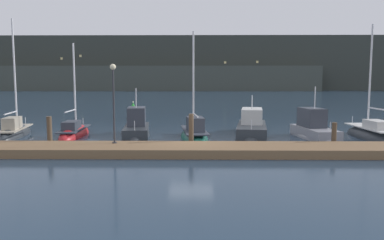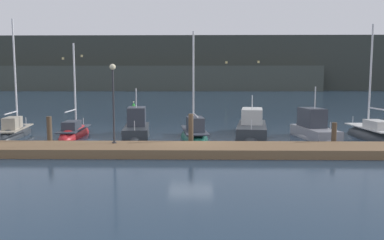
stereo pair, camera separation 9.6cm
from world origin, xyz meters
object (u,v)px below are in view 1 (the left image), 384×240
Objects in this scene: sailboat_berth_8 at (371,136)px; motorboat_berth_4 at (137,131)px; channel_buoy at (133,113)px; sailboat_berth_5 at (194,136)px; sailboat_berth_2 at (15,134)px; dock_lamppost at (113,91)px; motorboat_berth_7 at (314,133)px; sailboat_berth_3 at (74,134)px; motorboat_berth_6 at (252,131)px.

motorboat_berth_4 is at bearing 176.60° from sailboat_berth_8.
channel_buoy is at bearing 145.78° from sailboat_berth_8.
sailboat_berth_2 is at bearing 175.29° from sailboat_berth_5.
dock_lamppost is (8.10, -5.54, 3.13)m from sailboat_berth_2.
sailboat_berth_8 is (24.12, -0.72, -0.03)m from sailboat_berth_2.
motorboat_berth_7 reaches higher than motorboat_berth_4.
sailboat_berth_2 is 1.07× the size of sailboat_berth_8.
sailboat_berth_2 reaches higher than sailboat_berth_3.
sailboat_berth_2 is 1.62× the size of motorboat_berth_4.
sailboat_berth_2 is 1.15× the size of sailboat_berth_5.
motorboat_berth_6 is at bearing 37.03° from dock_lamppost.
sailboat_berth_2 is 2.06× the size of dock_lamppost.
channel_buoy is at bearing 116.21° from sailboat_berth_5.
sailboat_berth_3 is 8.39m from sailboat_berth_5.
sailboat_berth_3 is 16.28m from motorboat_berth_7.
sailboat_berth_3 is 1.01× the size of motorboat_berth_6.
motorboat_berth_6 is 3.99× the size of channel_buoy.
sailboat_berth_8 is 21.63m from channel_buoy.
sailboat_berth_8 reaches higher than motorboat_berth_4.
channel_buoy is 0.41× the size of dock_lamppost.
sailboat_berth_5 reaches higher than motorboat_berth_4.
sailboat_berth_2 is 1.25× the size of motorboat_berth_6.
motorboat_berth_4 is 0.77× the size of motorboat_berth_6.
motorboat_berth_4 is at bearing 1.47° from sailboat_berth_2.
sailboat_berth_3 is 1.31× the size of motorboat_berth_4.
sailboat_berth_2 reaches higher than channel_buoy.
sailboat_berth_3 is at bearing -100.89° from channel_buoy.
dock_lamppost is at bearing -92.62° from motorboat_berth_4.
motorboat_berth_6 is at bearing 159.62° from motorboat_berth_7.
sailboat_berth_3 reaches higher than channel_buoy.
motorboat_berth_4 is 0.66× the size of sailboat_berth_8.
dock_lamppost is (-0.26, -5.75, 2.95)m from motorboat_berth_4.
channel_buoy is 17.28m from dock_lamppost.
sailboat_berth_8 reaches higher than motorboat_berth_6.
dock_lamppost is (4.04, -5.63, 3.17)m from sailboat_berth_3.
dock_lamppost reaches higher than channel_buoy.
sailboat_berth_5 is 0.93× the size of sailboat_berth_8.
motorboat_berth_4 is at bearing 87.38° from dock_lamppost.
dock_lamppost is at bearing -83.75° from channel_buoy.
motorboat_berth_4 is at bearing 1.63° from sailboat_berth_3.
sailboat_berth_2 is at bearing 178.28° from sailboat_berth_8.
sailboat_berth_5 reaches higher than sailboat_berth_3.
motorboat_berth_6 is at bearing 169.36° from sailboat_berth_8.
motorboat_berth_7 reaches higher than channel_buoy.
sailboat_berth_2 is 16.42m from motorboat_berth_6.
channel_buoy is at bearing 139.18° from motorboat_berth_7.
sailboat_berth_3 is 1.38× the size of motorboat_berth_7.
motorboat_berth_7 is 3.80m from sailboat_berth_8.
channel_buoy is at bearing 133.50° from motorboat_berth_6.
motorboat_berth_4 is 1.05× the size of motorboat_berth_7.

